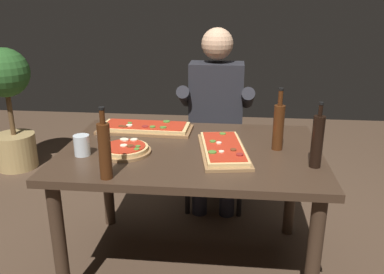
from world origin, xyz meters
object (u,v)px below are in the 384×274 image
object	(u,v)px
dining_table	(191,165)
diner_chair	(216,141)
potted_plant_corner	(9,101)
vinegar_bottle_green	(278,126)
pizza_rectangular_left	(223,149)
tumbler_near_camera	(82,145)
oil_bottle_amber	(105,150)
pizza_round_far	(125,149)
pizza_rectangular_front	(145,128)
wine_bottle_dark	(317,141)
seated_diner	(216,112)

from	to	relation	value
dining_table	diner_chair	distance (m)	0.88
dining_table	potted_plant_corner	xyz separation A→B (m)	(-1.78, 1.28, -0.00)
potted_plant_corner	vinegar_bottle_green	bearing A→B (deg)	-28.95
pizza_rectangular_left	tumbler_near_camera	world-z (taller)	tumbler_near_camera
diner_chair	dining_table	bearing A→B (deg)	-96.68
vinegar_bottle_green	potted_plant_corner	world-z (taller)	potted_plant_corner
pizza_rectangular_left	oil_bottle_amber	world-z (taller)	oil_bottle_amber
pizza_round_far	potted_plant_corner	world-z (taller)	potted_plant_corner
dining_table	pizza_rectangular_left	xyz separation A→B (m)	(0.18, -0.04, 0.11)
pizza_rectangular_front	pizza_round_far	size ratio (longest dim) A/B	2.11
wine_bottle_dark	pizza_round_far	bearing A→B (deg)	175.05
wine_bottle_dark	seated_diner	world-z (taller)	seated_diner
vinegar_bottle_green	dining_table	bearing A→B (deg)	-175.10
pizza_rectangular_front	potted_plant_corner	bearing A→B (deg)	145.67
vinegar_bottle_green	pizza_rectangular_left	bearing A→B (deg)	-164.33
pizza_rectangular_front	tumbler_near_camera	xyz separation A→B (m)	(-0.24, -0.43, 0.03)
pizza_round_far	vinegar_bottle_green	distance (m)	0.83
wine_bottle_dark	potted_plant_corner	distance (m)	2.83
dining_table	tumbler_near_camera	distance (m)	0.59
diner_chair	potted_plant_corner	world-z (taller)	potted_plant_corner
dining_table	pizza_rectangular_front	world-z (taller)	pizza_rectangular_front
pizza_round_far	wine_bottle_dark	world-z (taller)	wine_bottle_dark
pizza_rectangular_front	vinegar_bottle_green	world-z (taller)	vinegar_bottle_green
dining_table	potted_plant_corner	world-z (taller)	potted_plant_corner
dining_table	pizza_rectangular_front	size ratio (longest dim) A/B	2.40
tumbler_near_camera	pizza_round_far	bearing A→B (deg)	13.34
pizza_round_far	vinegar_bottle_green	size ratio (longest dim) A/B	0.82
pizza_rectangular_left	vinegar_bottle_green	distance (m)	0.32
dining_table	pizza_rectangular_left	distance (m)	0.21
dining_table	oil_bottle_amber	size ratio (longest dim) A/B	4.18
pizza_rectangular_left	seated_diner	bearing A→B (deg)	95.61
pizza_rectangular_left	wine_bottle_dark	size ratio (longest dim) A/B	1.71
oil_bottle_amber	pizza_round_far	bearing A→B (deg)	89.34
vinegar_bottle_green	diner_chair	size ratio (longest dim) A/B	0.39
pizza_round_far	wine_bottle_dark	xyz separation A→B (m)	(0.97, -0.08, 0.11)
pizza_rectangular_left	pizza_rectangular_front	bearing A→B (deg)	146.71
wine_bottle_dark	oil_bottle_amber	xyz separation A→B (m)	(-0.97, -0.23, 0.00)
diner_chair	pizza_round_far	bearing A→B (deg)	-114.79
dining_table	pizza_rectangular_front	bearing A→B (deg)	138.24
dining_table	potted_plant_corner	distance (m)	2.20
pizza_round_far	seated_diner	size ratio (longest dim) A/B	0.21
pizza_rectangular_front	pizza_round_far	bearing A→B (deg)	-93.78
wine_bottle_dark	vinegar_bottle_green	size ratio (longest dim) A/B	0.96
pizza_round_far	oil_bottle_amber	bearing A→B (deg)	-90.66
tumbler_near_camera	dining_table	bearing A→B (deg)	15.24
wine_bottle_dark	seated_diner	size ratio (longest dim) A/B	0.24
oil_bottle_amber	seated_diner	xyz separation A→B (m)	(0.45, 1.15, -0.14)
wine_bottle_dark	oil_bottle_amber	world-z (taller)	oil_bottle_amber
vinegar_bottle_green	wine_bottle_dark	bearing A→B (deg)	-54.40
tumbler_near_camera	wine_bottle_dark	bearing A→B (deg)	-1.60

